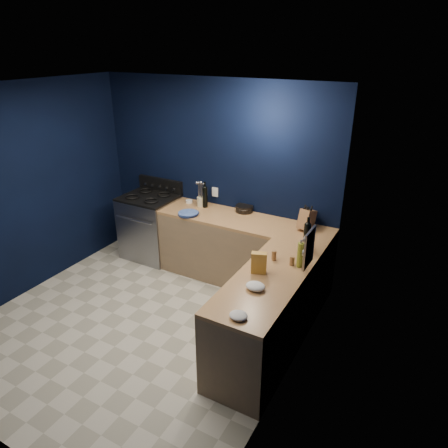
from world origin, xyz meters
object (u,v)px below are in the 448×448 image
Objects in this scene: plate_stack at (188,214)px; crouton_bag at (259,263)px; utensil_crock at (201,202)px; knife_block at (307,219)px; gas_range at (151,227)px.

crouton_bag reaches higher than plate_stack.
utensil_crock is 0.55× the size of knife_block.
plate_stack is at bearing -156.91° from knife_block.
utensil_crock is at bearing 119.65° from crouton_bag.
crouton_bag is (1.43, -0.90, 0.09)m from plate_stack.
knife_block is (1.51, 0.33, 0.10)m from plate_stack.
plate_stack is 1.11× the size of knife_block.
plate_stack is 1.69m from crouton_bag.
knife_block reaches higher than gas_range.
crouton_bag is (1.45, -1.25, 0.04)m from utensil_crock.
gas_range is 2.55m from crouton_bag.
gas_range is 0.95m from utensil_crock.
knife_block is (2.32, 0.15, 0.56)m from gas_range.
plate_stack is 1.21× the size of crouton_bag.
crouton_bag is at bearing -32.27° from plate_stack.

